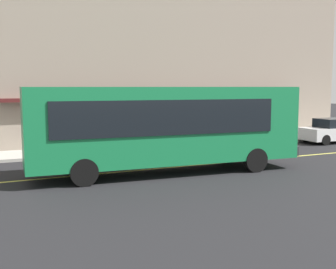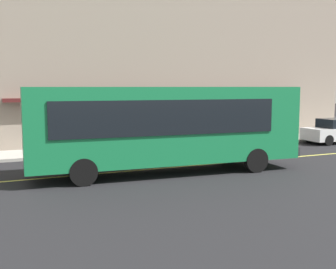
{
  "view_description": "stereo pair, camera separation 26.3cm",
  "coord_description": "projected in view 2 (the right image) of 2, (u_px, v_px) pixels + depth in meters",
  "views": [
    {
      "loc": [
        -7.85,
        -16.33,
        3.51
      ],
      "look_at": [
        -0.84,
        -1.15,
        1.6
      ],
      "focal_mm": 44.96,
      "sensor_mm": 36.0,
      "label": 1
    },
    {
      "loc": [
        -7.61,
        -16.44,
        3.51
      ],
      "look_at": [
        -0.84,
        -1.15,
        1.6
      ],
      "focal_mm": 44.96,
      "sensor_mm": 36.0,
      "label": 2
    }
  ],
  "objects": [
    {
      "name": "pedestrian_mid_block",
      "position": [
        276.0,
        120.0,
        27.77
      ],
      "size": [
        0.34,
        0.34,
        1.86
      ],
      "color": "black",
      "rests_on": "sidewalk"
    },
    {
      "name": "traffic_light",
      "position": [
        284.0,
        102.0,
        26.55
      ],
      "size": [
        0.3,
        0.52,
        3.2
      ],
      "color": "#2D2D33",
      "rests_on": "sidewalk"
    },
    {
      "name": "storefront_building",
      "position": [
        136.0,
        62.0,
        30.76
      ],
      "size": [
        27.08,
        12.47,
        10.59
      ],
      "color": "gray",
      "rests_on": "ground"
    },
    {
      "name": "ground",
      "position": [
        175.0,
        167.0,
        18.4
      ],
      "size": [
        120.0,
        120.0,
        0.0
      ],
      "primitive_type": "plane",
      "color": "black"
    },
    {
      "name": "sidewalk",
      "position": [
        132.0,
        148.0,
        23.54
      ],
      "size": [
        80.0,
        2.84,
        0.15
      ],
      "primitive_type": "cube",
      "color": "#B2ADA3",
      "rests_on": "ground"
    },
    {
      "name": "bus",
      "position": [
        167.0,
        125.0,
        16.97
      ],
      "size": [
        11.27,
        3.25,
        3.5
      ],
      "color": "#197F47",
      "rests_on": "ground"
    },
    {
      "name": "lane_centre_stripe",
      "position": [
        175.0,
        167.0,
        18.4
      ],
      "size": [
        36.0,
        0.16,
        0.01
      ],
      "primitive_type": "cube",
      "color": "#D8D14C",
      "rests_on": "ground"
    }
  ]
}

